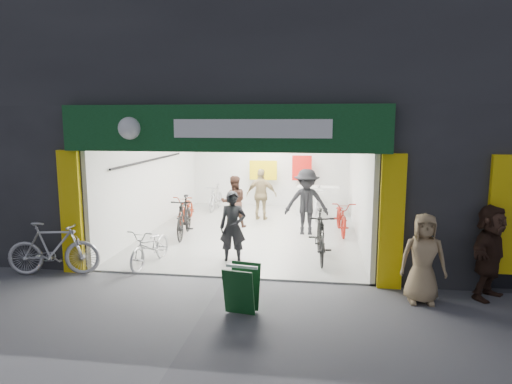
% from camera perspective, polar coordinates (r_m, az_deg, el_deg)
% --- Properties ---
extents(ground, '(60.00, 60.00, 0.00)m').
position_cam_1_polar(ground, '(9.52, -3.95, -10.73)').
color(ground, '#56565B').
rests_on(ground, ground).
extents(building, '(17.00, 10.27, 8.00)m').
position_cam_1_polar(building, '(13.82, 4.19, 13.57)').
color(building, '#232326').
rests_on(building, ground).
extents(bike_left_front, '(0.79, 1.72, 0.87)m').
position_cam_1_polar(bike_left_front, '(10.45, -13.02, -6.64)').
color(bike_left_front, '#ACACB1').
rests_on(bike_left_front, ground).
extents(bike_left_midfront, '(0.75, 1.95, 1.14)m').
position_cam_1_polar(bike_left_midfront, '(12.69, -8.98, -3.11)').
color(bike_left_midfront, black).
rests_on(bike_left_midfront, ground).
extents(bike_left_midback, '(0.68, 1.71, 0.88)m').
position_cam_1_polar(bike_left_midback, '(14.59, -8.70, -2.04)').
color(bike_left_midback, '#9C280E').
rests_on(bike_left_midback, ground).
extents(bike_left_back, '(0.53, 1.60, 0.95)m').
position_cam_1_polar(bike_left_back, '(16.29, -5.05, -0.70)').
color(bike_left_back, '#A7A8AC').
rests_on(bike_left_back, ground).
extents(bike_right_front, '(0.68, 1.97, 1.16)m').
position_cam_1_polar(bike_right_front, '(10.61, 8.04, -5.44)').
color(bike_right_front, black).
rests_on(bike_right_front, ground).
extents(bike_right_mid, '(0.78, 1.89, 0.97)m').
position_cam_1_polar(bike_right_mid, '(13.18, 10.64, -3.09)').
color(bike_right_mid, maroon).
rests_on(bike_right_mid, ground).
extents(bike_right_back, '(0.59, 1.80, 1.07)m').
position_cam_1_polar(bike_right_back, '(15.02, 7.70, -1.33)').
color(bike_right_back, silver).
rests_on(bike_right_back, ground).
extents(parked_bike, '(1.96, 0.89, 1.14)m').
position_cam_1_polar(parked_bike, '(10.42, -23.99, -6.48)').
color(parked_bike, '#AEADB2').
rests_on(parked_bike, ground).
extents(customer_a, '(0.63, 0.45, 1.64)m').
position_cam_1_polar(customer_a, '(10.31, -2.91, -4.42)').
color(customer_a, black).
rests_on(customer_a, ground).
extents(customer_b, '(0.89, 0.77, 1.58)m').
position_cam_1_polar(customer_b, '(13.60, -2.80, -1.26)').
color(customer_b, '#3A231A').
rests_on(customer_b, ground).
extents(customer_c, '(1.24, 0.75, 1.87)m').
position_cam_1_polar(customer_c, '(12.76, 6.33, -1.32)').
color(customer_c, black).
rests_on(customer_c, ground).
extents(customer_d, '(1.00, 0.46, 1.68)m').
position_cam_1_polar(customer_d, '(14.56, 0.69, -0.37)').
color(customer_d, '#958056').
rests_on(customer_d, ground).
extents(pedestrian_near, '(0.79, 0.52, 1.61)m').
position_cam_1_polar(pedestrian_near, '(8.60, 20.18, -7.81)').
color(pedestrian_near, '#9B805A').
rests_on(pedestrian_near, ground).
extents(pedestrian_far, '(1.46, 1.53, 1.73)m').
position_cam_1_polar(pedestrian_far, '(9.28, 27.22, -6.68)').
color(pedestrian_far, '#311F16').
rests_on(pedestrian_far, ground).
extents(sandwich_board, '(0.59, 0.61, 0.80)m').
position_cam_1_polar(sandwich_board, '(7.77, -1.78, -11.88)').
color(sandwich_board, '#0E3A17').
rests_on(sandwich_board, ground).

